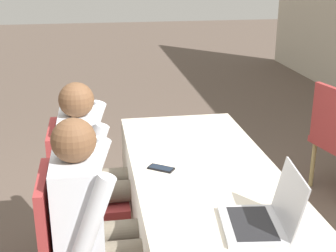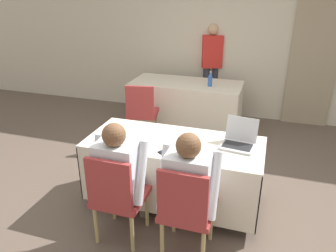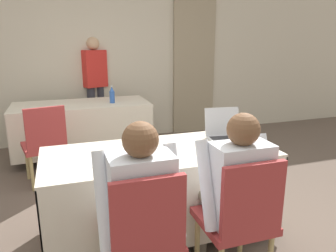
% 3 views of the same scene
% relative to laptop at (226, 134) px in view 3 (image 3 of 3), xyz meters
% --- Properties ---
extents(ground_plane, '(24.00, 24.00, 0.00)m').
position_rel_laptop_xyz_m(ground_plane, '(-0.62, -0.10, -0.78)').
color(ground_plane, brown).
extents(wall_back, '(12.00, 0.06, 2.70)m').
position_rel_laptop_xyz_m(wall_back, '(-0.62, 2.76, 0.57)').
color(wall_back, beige).
rests_on(wall_back, ground_plane).
extents(curtain_panel, '(0.72, 0.04, 2.65)m').
position_rel_laptop_xyz_m(curtain_panel, '(0.84, 2.70, 0.54)').
color(curtain_panel, gray).
rests_on(curtain_panel, ground_plane).
extents(conference_table_near, '(1.77, 0.78, 0.73)m').
position_rel_laptop_xyz_m(conference_table_near, '(-0.62, -0.10, -0.23)').
color(conference_table_near, beige).
rests_on(conference_table_near, ground_plane).
extents(conference_table_far, '(1.77, 0.78, 0.73)m').
position_rel_laptop_xyz_m(conference_table_far, '(-1.06, 2.04, -0.23)').
color(conference_table_far, beige).
rests_on(conference_table_far, ground_plane).
extents(laptop, '(0.35, 0.34, 0.26)m').
position_rel_laptop_xyz_m(laptop, '(0.00, 0.00, 0.00)').
color(laptop, '#B7B7BC').
rests_on(laptop, conference_table_near).
extents(cell_phone, '(0.13, 0.15, 0.01)m').
position_rel_laptop_xyz_m(cell_phone, '(-0.64, -0.34, -0.04)').
color(cell_phone, black).
rests_on(cell_phone, conference_table_near).
extents(paper_beside_laptop, '(0.28, 0.34, 0.00)m').
position_rel_laptop_xyz_m(paper_beside_laptop, '(-1.08, -0.15, -0.05)').
color(paper_beside_laptop, white).
rests_on(paper_beside_laptop, conference_table_near).
extents(water_bottle, '(0.07, 0.07, 0.23)m').
position_rel_laptop_xyz_m(water_bottle, '(-0.66, 1.95, 0.06)').
color(water_bottle, '#2D5BB7').
rests_on(water_bottle, conference_table_far).
extents(chair_near_left, '(0.44, 0.44, 0.90)m').
position_rel_laptop_xyz_m(chair_near_left, '(-0.94, -0.80, -0.29)').
color(chair_near_left, tan).
rests_on(chair_near_left, ground_plane).
extents(chair_near_right, '(0.44, 0.44, 0.90)m').
position_rel_laptop_xyz_m(chair_near_right, '(-0.31, -0.80, -0.29)').
color(chair_near_right, tan).
rests_on(chair_near_right, ground_plane).
extents(chair_far_spare, '(0.52, 0.52, 0.90)m').
position_rel_laptop_xyz_m(chair_far_spare, '(-1.51, 1.22, -0.29)').
color(chair_far_spare, tan).
rests_on(chair_far_spare, ground_plane).
extents(person_checkered_shirt, '(0.50, 0.52, 1.16)m').
position_rel_laptop_xyz_m(person_checkered_shirt, '(-0.94, -0.69, -0.13)').
color(person_checkered_shirt, '#665B4C').
rests_on(person_checkered_shirt, ground_plane).
extents(person_white_shirt, '(0.50, 0.52, 1.16)m').
position_rel_laptop_xyz_m(person_white_shirt, '(-0.31, -0.69, -0.13)').
color(person_white_shirt, '#665B4C').
rests_on(person_white_shirt, ground_plane).
extents(person_red_shirt, '(0.39, 0.31, 1.59)m').
position_rel_laptop_xyz_m(person_red_shirt, '(-0.79, 2.73, 0.13)').
color(person_red_shirt, '#33333D').
rests_on(person_red_shirt, ground_plane).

